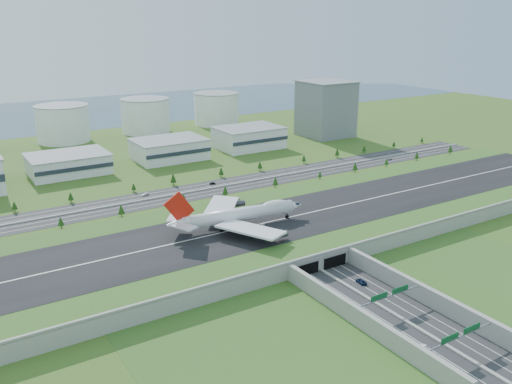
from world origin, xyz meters
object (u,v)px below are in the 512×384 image
car_1 (425,348)px  car_2 (361,281)px  office_tower (326,109)px  car_6 (390,159)px  car_0 (346,300)px  boeing_747 (238,215)px  car_5 (212,183)px  car_7 (145,194)px

car_1 → car_2: 54.46m
office_tower → car_6: (-16.27, -108.27, -26.65)m
car_0 → car_6: 255.15m
office_tower → boeing_747: office_tower is taller
car_5 → car_7: car_7 is taller
office_tower → car_1: bearing=-123.3°
boeing_747 → car_0: boeing_747 is taller
office_tower → car_5: size_ratio=12.81×
car_0 → car_5: (31.11, 183.57, -0.13)m
car_1 → car_5: size_ratio=1.10×
boeing_747 → car_0: bearing=-80.0°
car_1 → boeing_747: bearing=115.8°
boeing_747 → car_7: bearing=104.5°
car_2 → car_7: size_ratio=1.11×
office_tower → car_1: size_ratio=11.65×
office_tower → car_0: 346.60m
car_1 → car_7: bearing=118.2°
boeing_747 → office_tower: bearing=48.0°
car_0 → car_7: 185.82m
car_1 → car_6: 284.04m
office_tower → car_6: bearing=-98.5°
boeing_747 → car_0: size_ratio=16.29×
car_5 → car_7: bearing=-76.1°
car_7 → office_tower: bearing=86.8°
office_tower → car_1: office_tower is taller
car_5 → car_2: bearing=10.6°
boeing_747 → car_2: size_ratio=13.18×
car_0 → car_5: 186.19m
office_tower → boeing_747: 288.32m
car_2 → car_6: bearing=-134.1°
boeing_747 → car_7: boeing_747 is taller
boeing_747 → car_1: size_ratio=17.05×
boeing_747 → car_7: 103.66m
car_0 → car_5: car_0 is taller
office_tower → boeing_747: (-215.02, -191.66, -12.48)m
car_1 → car_5: bearing=105.3°
office_tower → car_5: 202.21m
car_1 → car_2: car_2 is taller
car_0 → car_2: car_2 is taller
boeing_747 → car_0: 84.45m
car_0 → car_2: (17.15, 9.54, 0.01)m
car_2 → car_7: car_2 is taller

